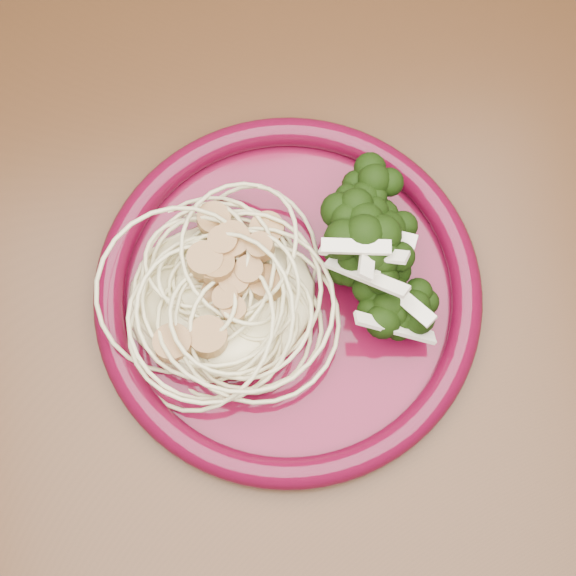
# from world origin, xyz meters

# --- Properties ---
(dining_table) EXTENTS (1.20, 0.80, 0.75)m
(dining_table) POSITION_xyz_m (0.00, 0.00, 0.65)
(dining_table) COLOR #472814
(dining_table) RESTS_ON ground
(dinner_plate) EXTENTS (0.31, 0.31, 0.02)m
(dinner_plate) POSITION_xyz_m (-0.02, -0.05, 0.76)
(dinner_plate) COLOR #55081F
(dinner_plate) RESTS_ON dining_table
(spaghetti_pile) EXTENTS (0.15, 0.13, 0.03)m
(spaghetti_pile) POSITION_xyz_m (-0.07, -0.05, 0.77)
(spaghetti_pile) COLOR beige
(spaghetti_pile) RESTS_ON dinner_plate
(scallop_cluster) EXTENTS (0.15, 0.15, 0.05)m
(scallop_cluster) POSITION_xyz_m (-0.07, -0.05, 0.81)
(scallop_cluster) COLOR #A37743
(scallop_cluster) RESTS_ON spaghetti_pile
(broccoli_pile) EXTENTS (0.11, 0.17, 0.06)m
(broccoli_pile) POSITION_xyz_m (0.04, -0.06, 0.78)
(broccoli_pile) COLOR black
(broccoli_pile) RESTS_ON dinner_plate
(onion_garnish) EXTENTS (0.08, 0.11, 0.05)m
(onion_garnish) POSITION_xyz_m (0.04, -0.06, 0.82)
(onion_garnish) COLOR beige
(onion_garnish) RESTS_ON broccoli_pile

